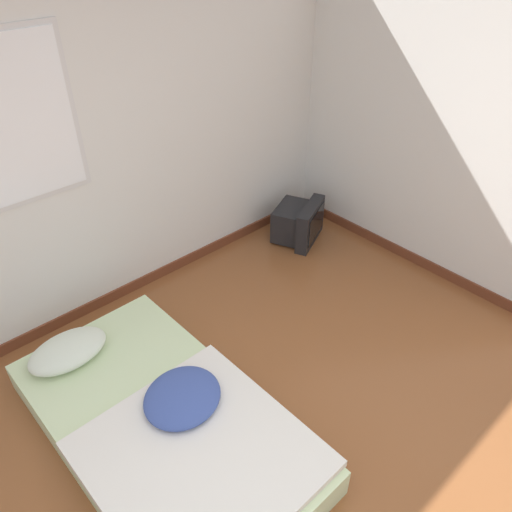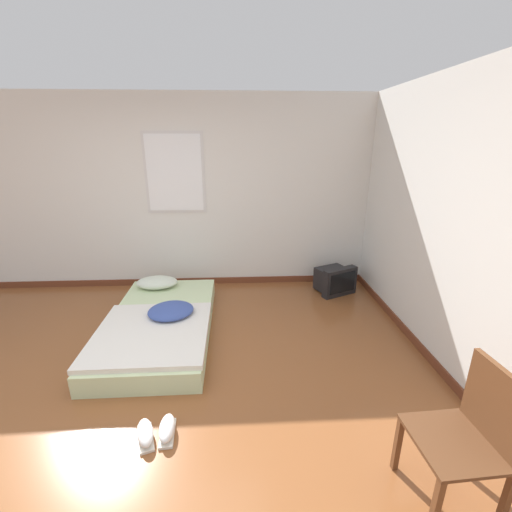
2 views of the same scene
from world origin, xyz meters
name	(u,v)px [view 1 (image 1 of 2)]	position (x,y,z in m)	size (l,w,h in m)	color
mattress_bed	(162,423)	(0.12, 1.09, 0.13)	(1.10, 2.00, 0.35)	beige
crt_tv	(299,222)	(2.31, 2.04, 0.18)	(0.57, 0.53, 0.39)	black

